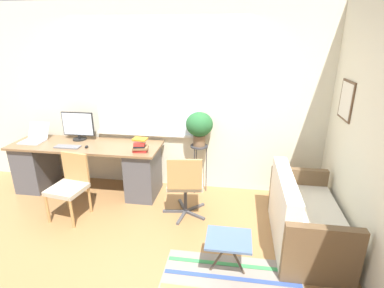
# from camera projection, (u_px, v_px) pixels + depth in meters

# --- Properties ---
(ground_plane) EXTENTS (14.00, 14.00, 0.00)m
(ground_plane) POSITION_uv_depth(u_px,v_px,m) (150.00, 207.00, 4.15)
(ground_plane) COLOR #9E7042
(wall_back_with_window) EXTENTS (9.00, 0.12, 2.70)m
(wall_back_with_window) POSITION_uv_depth(u_px,v_px,m) (159.00, 100.00, 4.39)
(wall_back_with_window) COLOR beige
(wall_back_with_window) RESTS_ON ground_plane
(wall_right_with_picture) EXTENTS (0.08, 9.00, 2.70)m
(wall_right_with_picture) POSITION_uv_depth(u_px,v_px,m) (352.00, 120.00, 3.35)
(wall_right_with_picture) COLOR beige
(wall_right_with_picture) RESTS_ON ground_plane
(desk) EXTENTS (2.19, 0.68, 0.75)m
(desk) POSITION_uv_depth(u_px,v_px,m) (88.00, 166.00, 4.48)
(desk) COLOR brown
(desk) RESTS_ON ground_plane
(laptop) EXTENTS (0.32, 0.38, 0.25)m
(laptop) POSITION_uv_depth(u_px,v_px,m) (35.00, 137.00, 4.49)
(laptop) COLOR #B7B7BC
(laptop) RESTS_ON desk
(monitor) EXTENTS (0.49, 0.20, 0.42)m
(monitor) POSITION_uv_depth(u_px,v_px,m) (78.00, 126.00, 4.49)
(monitor) COLOR black
(monitor) RESTS_ON desk
(keyboard) EXTENTS (0.36, 0.13, 0.02)m
(keyboard) POSITION_uv_depth(u_px,v_px,m) (68.00, 147.00, 4.24)
(keyboard) COLOR slate
(keyboard) RESTS_ON desk
(mouse) EXTENTS (0.04, 0.07, 0.04)m
(mouse) POSITION_uv_depth(u_px,v_px,m) (87.00, 147.00, 4.21)
(mouse) COLOR black
(mouse) RESTS_ON desk
(book_stack) EXTENTS (0.23, 0.19, 0.19)m
(book_stack) POSITION_uv_depth(u_px,v_px,m) (140.00, 145.00, 4.05)
(book_stack) COLOR red
(book_stack) RESTS_ON desk
(desk_chair_wooden) EXTENTS (0.47, 0.48, 0.82)m
(desk_chair_wooden) POSITION_uv_depth(u_px,v_px,m) (70.00, 184.00, 3.83)
(desk_chair_wooden) COLOR #B2844C
(desk_chair_wooden) RESTS_ON ground_plane
(office_chair_swivel) EXTENTS (0.59, 0.59, 0.87)m
(office_chair_swivel) POSITION_uv_depth(u_px,v_px,m) (185.00, 183.00, 3.81)
(office_chair_swivel) COLOR #47474C
(office_chair_swivel) RESTS_ON ground_plane
(couch_loveseat) EXTENTS (0.70, 1.35, 0.80)m
(couch_loveseat) POSITION_uv_depth(u_px,v_px,m) (303.00, 220.00, 3.38)
(couch_loveseat) COLOR white
(couch_loveseat) RESTS_ON ground_plane
(plant_stand) EXTENTS (0.26, 0.26, 0.74)m
(plant_stand) POSITION_uv_depth(u_px,v_px,m) (199.00, 152.00, 4.38)
(plant_stand) COLOR #333338
(plant_stand) RESTS_ON ground_plane
(potted_plant) EXTENTS (0.39, 0.39, 0.49)m
(potted_plant) POSITION_uv_depth(u_px,v_px,m) (199.00, 126.00, 4.25)
(potted_plant) COLOR brown
(potted_plant) RESTS_ON plant_stand
(floor_rug_striped) EXTENTS (1.37, 0.65, 0.01)m
(floor_rug_striped) POSITION_uv_depth(u_px,v_px,m) (232.00, 279.00, 2.93)
(floor_rug_striped) COLOR gray
(floor_rug_striped) RESTS_ON ground_plane
(folding_stool) EXTENTS (0.44, 0.37, 0.41)m
(folding_stool) POSITION_uv_depth(u_px,v_px,m) (229.00, 241.00, 2.89)
(folding_stool) COLOR slate
(folding_stool) RESTS_ON ground_plane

